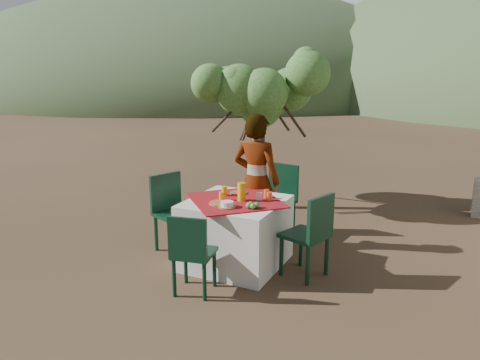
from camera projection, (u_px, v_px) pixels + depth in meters
name	position (u px, v px, depth m)	size (l,w,h in m)	color
ground	(237.00, 273.00, 5.12)	(160.00, 160.00, 0.00)	#39251A
table	(235.00, 232.00, 5.27)	(1.30, 1.30, 0.76)	white
chair_far	(279.00, 196.00, 6.17)	(0.50, 0.50, 0.94)	black
chair_near	(192.00, 251.00, 4.53)	(0.45, 0.45, 0.83)	black
chair_left	(172.00, 209.00, 5.67)	(0.56, 0.56, 0.94)	black
chair_right	(311.00, 232.00, 4.90)	(0.54, 0.54, 0.92)	black
person	(256.00, 181.00, 5.72)	(0.61, 0.40, 1.66)	#8C6651
shrub_tree	(266.00, 100.00, 7.10)	(1.82, 1.78, 2.14)	#413020
hill_near_left	(202.00, 92.00, 38.94)	(40.00, 40.00, 16.00)	#374A29
hill_far_center	(410.00, 85.00, 52.25)	(60.00, 60.00, 24.00)	gray
plate_far	(238.00, 193.00, 5.43)	(0.20, 0.20, 0.01)	brown
plate_near	(220.00, 203.00, 5.03)	(0.23, 0.23, 0.01)	brown
glass_far	(224.00, 191.00, 5.34)	(0.07, 0.07, 0.11)	#EDA30F
glass_near	(222.00, 196.00, 5.15)	(0.06, 0.06, 0.09)	#EDA30F
juice_pitcher	(242.00, 192.00, 5.13)	(0.09, 0.09, 0.20)	#EDA30F
bowl_plate	(227.00, 207.00, 4.91)	(0.19, 0.19, 0.01)	brown
white_bowl	(227.00, 204.00, 4.90)	(0.14, 0.14, 0.05)	white
jar_left	(269.00, 196.00, 5.14)	(0.06, 0.06, 0.10)	#E85C28
jar_right	(266.00, 194.00, 5.26)	(0.06, 0.06, 0.09)	#E85C28
napkin_holder	(259.00, 196.00, 5.16)	(0.06, 0.04, 0.08)	white
fruit_cluster	(252.00, 205.00, 4.86)	(0.13, 0.12, 0.06)	#4D8D33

